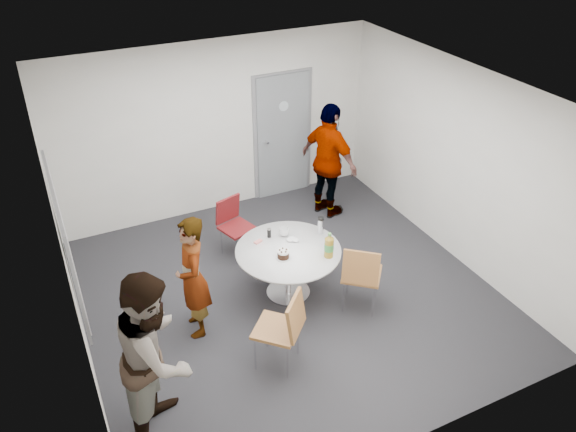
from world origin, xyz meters
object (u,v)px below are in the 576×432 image
chair_near_left (285,324)px  person_right (329,162)px  person_main (193,278)px  chair_far (233,221)px  chair_near_right (361,272)px  person_left (156,355)px  door (283,136)px  whiteboard (65,241)px  table (291,255)px

chair_near_left → person_right: 3.30m
person_main → person_right: (2.69, 1.65, 0.15)m
chair_far → person_main: (-0.97, -1.30, 0.25)m
chair_near_right → person_main: size_ratio=0.62×
person_left → door: bearing=-12.4°
chair_near_right → chair_far: 2.07m
person_main → chair_near_right: bearing=81.9°
chair_near_left → chair_far: 2.28m
chair_near_right → person_main: bearing=-156.6°
whiteboard → person_main: bearing=-14.3°
table → person_main: 1.32m
door → person_left: bearing=-129.3°
door → chair_far: (-1.38, -1.29, -0.50)m
person_main → chair_near_left: bearing=44.0°
chair_far → person_left: 2.98m
door → person_left: door is taller
chair_near_left → person_left: bearing=141.4°
person_right → chair_near_right: bearing=143.1°
table → chair_near_left: (-0.60, -1.08, -0.01)m
person_main → whiteboard: bearing=-96.3°
chair_far → person_right: bearing=174.0°
chair_near_right → chair_near_left: bearing=-121.7°
whiteboard → chair_far: bearing=24.5°
chair_near_left → chair_near_right: chair_near_left is taller
whiteboard → person_right: size_ratio=1.04×
door → person_main: bearing=-132.3°
whiteboard → chair_near_left: 2.45m
chair_near_left → person_left: 1.44m
whiteboard → table: (2.50, -0.19, -0.85)m
table → person_left: person_left is taller
chair_near_left → chair_near_right: (1.21, 0.41, -0.00)m
whiteboard → person_main: (1.20, -0.31, -0.68)m
person_left → chair_near_left: bearing=-55.9°
whiteboard → chair_far: size_ratio=2.21×
table → person_main: person_main is taller
table → door: bearing=66.9°
door → whiteboard: bearing=-147.3°
chair_far → person_main: size_ratio=0.56×
whiteboard → person_left: (0.51, -1.45, -0.53)m
table → person_main: bearing=-174.9°
chair_near_right → person_right: person_right is taller
person_right → whiteboard: bearing=91.6°
door → person_main: (-2.36, -2.59, -0.26)m
door → table: door is taller
person_right → person_left: bearing=112.1°
chair_near_right → person_left: person_left is taller
chair_far → whiteboard: bearing=6.9°
chair_near_left → chair_far: (0.27, 2.26, -0.07)m
door → person_right: size_ratio=1.16×
whiteboard → table: 2.65m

